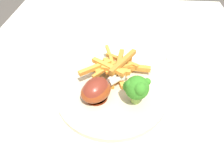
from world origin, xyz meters
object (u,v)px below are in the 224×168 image
broccoli_floret_front (136,88)px  chicken_drumstick_far (98,90)px  dining_table (110,136)px  dinner_plate (112,92)px  chicken_drumstick_near (97,89)px  fork (203,66)px  carrot_fries_pile (116,67)px

broccoli_floret_front → chicken_drumstick_far: size_ratio=0.63×
broccoli_floret_front → dining_table: bearing=117.2°
dinner_plate → chicken_drumstick_near: chicken_drumstick_near is taller
fork → broccoli_floret_front: bearing=53.6°
chicken_drumstick_far → carrot_fries_pile: bearing=-23.8°
carrot_fries_pile → chicken_drumstick_far: 0.08m
broccoli_floret_front → carrot_fries_pile: (0.09, 0.05, -0.02)m
broccoli_floret_front → chicken_drumstick_far: (0.01, 0.08, -0.02)m
fork → dinner_plate: bearing=41.4°
dinner_plate → broccoli_floret_front: broccoli_floret_front is taller
dinner_plate → chicken_drumstick_far: (-0.02, 0.03, 0.03)m
carrot_fries_pile → chicken_drumstick_near: bearing=154.8°
broccoli_floret_front → dinner_plate: bearing=61.1°
carrot_fries_pile → chicken_drumstick_far: carrot_fries_pile is taller
chicken_drumstick_far → chicken_drumstick_near: bearing=27.7°
dinner_plate → broccoli_floret_front: 0.08m
chicken_drumstick_far → dining_table: bearing=-139.0°
carrot_fries_pile → chicken_drumstick_far: size_ratio=1.58×
dining_table → fork: bearing=-53.8°
carrot_fries_pile → chicken_drumstick_near: 0.08m
dinner_plate → broccoli_floret_front: (-0.03, -0.05, 0.05)m
carrot_fries_pile → fork: bearing=-75.5°
chicken_drumstick_far → broccoli_floret_front: bearing=-95.1°
broccoli_floret_front → chicken_drumstick_near: size_ratio=0.62×
broccoli_floret_front → chicken_drumstick_near: (0.01, 0.08, -0.02)m
dining_table → carrot_fries_pile: size_ratio=7.05×
dinner_plate → broccoli_floret_front: bearing=-118.9°
dinner_plate → chicken_drumstick_near: bearing=121.8°
dining_table → dinner_plate: bearing=0.1°
dining_table → fork: 0.30m
dining_table → chicken_drumstick_near: (0.04, 0.03, 0.13)m
chicken_drumstick_far → fork: 0.30m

